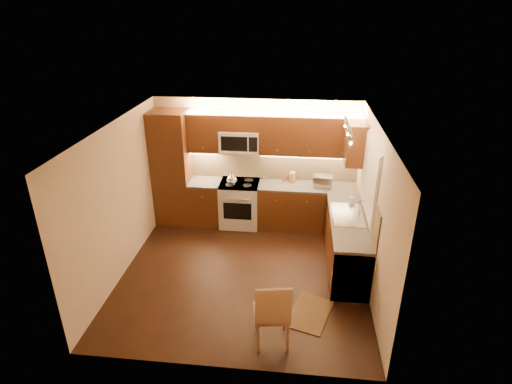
# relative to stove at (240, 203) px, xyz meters

# --- Properties ---
(floor) EXTENTS (4.00, 4.00, 0.01)m
(floor) POSITION_rel_stove_xyz_m (0.30, -1.68, -0.46)
(floor) COLOR black
(floor) RESTS_ON ground
(ceiling) EXTENTS (4.00, 4.00, 0.01)m
(ceiling) POSITION_rel_stove_xyz_m (0.30, -1.68, 2.04)
(ceiling) COLOR beige
(ceiling) RESTS_ON ground
(wall_back) EXTENTS (4.00, 0.01, 2.50)m
(wall_back) POSITION_rel_stove_xyz_m (0.30, 0.32, 0.79)
(wall_back) COLOR beige
(wall_back) RESTS_ON ground
(wall_front) EXTENTS (4.00, 0.01, 2.50)m
(wall_front) POSITION_rel_stove_xyz_m (0.30, -3.67, 0.79)
(wall_front) COLOR beige
(wall_front) RESTS_ON ground
(wall_left) EXTENTS (0.01, 4.00, 2.50)m
(wall_left) POSITION_rel_stove_xyz_m (-1.70, -1.68, 0.79)
(wall_left) COLOR beige
(wall_left) RESTS_ON ground
(wall_right) EXTENTS (0.01, 4.00, 2.50)m
(wall_right) POSITION_rel_stove_xyz_m (2.30, -1.68, 0.79)
(wall_right) COLOR beige
(wall_right) RESTS_ON ground
(pantry) EXTENTS (0.70, 0.60, 2.30)m
(pantry) POSITION_rel_stove_xyz_m (-1.35, 0.02, 0.69)
(pantry) COLOR #4C2110
(pantry) RESTS_ON floor
(base_cab_back_left) EXTENTS (0.62, 0.60, 0.86)m
(base_cab_back_left) POSITION_rel_stove_xyz_m (-0.69, 0.02, -0.03)
(base_cab_back_left) COLOR #4C2110
(base_cab_back_left) RESTS_ON floor
(counter_back_left) EXTENTS (0.62, 0.60, 0.04)m
(counter_back_left) POSITION_rel_stove_xyz_m (-0.69, 0.02, 0.42)
(counter_back_left) COLOR #373532
(counter_back_left) RESTS_ON base_cab_back_left
(base_cab_back_right) EXTENTS (1.92, 0.60, 0.86)m
(base_cab_back_right) POSITION_rel_stove_xyz_m (1.34, 0.02, -0.03)
(base_cab_back_right) COLOR #4C2110
(base_cab_back_right) RESTS_ON floor
(counter_back_right) EXTENTS (1.92, 0.60, 0.04)m
(counter_back_right) POSITION_rel_stove_xyz_m (1.34, 0.02, 0.42)
(counter_back_right) COLOR #373532
(counter_back_right) RESTS_ON base_cab_back_right
(base_cab_right) EXTENTS (0.60, 2.00, 0.86)m
(base_cab_right) POSITION_rel_stove_xyz_m (2.00, -1.28, -0.03)
(base_cab_right) COLOR #4C2110
(base_cab_right) RESTS_ON floor
(counter_right) EXTENTS (0.60, 2.00, 0.04)m
(counter_right) POSITION_rel_stove_xyz_m (2.00, -1.28, 0.42)
(counter_right) COLOR #373532
(counter_right) RESTS_ON base_cab_right
(dishwasher) EXTENTS (0.58, 0.60, 0.84)m
(dishwasher) POSITION_rel_stove_xyz_m (2.00, -1.98, -0.03)
(dishwasher) COLOR silver
(dishwasher) RESTS_ON floor
(backsplash_back) EXTENTS (3.30, 0.02, 0.60)m
(backsplash_back) POSITION_rel_stove_xyz_m (0.65, 0.31, 0.74)
(backsplash_back) COLOR tan
(backsplash_back) RESTS_ON wall_back
(backsplash_right) EXTENTS (0.02, 2.00, 0.60)m
(backsplash_right) POSITION_rel_stove_xyz_m (2.29, -1.28, 0.74)
(backsplash_right) COLOR tan
(backsplash_right) RESTS_ON wall_right
(upper_cab_back_left) EXTENTS (0.62, 0.35, 0.75)m
(upper_cab_back_left) POSITION_rel_stove_xyz_m (-0.69, 0.15, 1.42)
(upper_cab_back_left) COLOR #4C2110
(upper_cab_back_left) RESTS_ON wall_back
(upper_cab_back_right) EXTENTS (1.92, 0.35, 0.75)m
(upper_cab_back_right) POSITION_rel_stove_xyz_m (1.34, 0.15, 1.42)
(upper_cab_back_right) COLOR #4C2110
(upper_cab_back_right) RESTS_ON wall_back
(upper_cab_bridge) EXTENTS (0.76, 0.35, 0.31)m
(upper_cab_bridge) POSITION_rel_stove_xyz_m (0.00, 0.15, 1.63)
(upper_cab_bridge) COLOR #4C2110
(upper_cab_bridge) RESTS_ON wall_back
(upper_cab_right_corner) EXTENTS (0.35, 0.50, 0.75)m
(upper_cab_right_corner) POSITION_rel_stove_xyz_m (2.12, -0.28, 1.42)
(upper_cab_right_corner) COLOR #4C2110
(upper_cab_right_corner) RESTS_ON wall_right
(stove) EXTENTS (0.76, 0.65, 0.92)m
(stove) POSITION_rel_stove_xyz_m (0.00, 0.00, 0.00)
(stove) COLOR silver
(stove) RESTS_ON floor
(microwave) EXTENTS (0.76, 0.38, 0.44)m
(microwave) POSITION_rel_stove_xyz_m (0.00, 0.14, 1.26)
(microwave) COLOR silver
(microwave) RESTS_ON wall_back
(window_frame) EXTENTS (0.03, 1.44, 1.24)m
(window_frame) POSITION_rel_stove_xyz_m (2.29, -1.12, 1.14)
(window_frame) COLOR silver
(window_frame) RESTS_ON wall_right
(window_blinds) EXTENTS (0.02, 1.36, 1.16)m
(window_blinds) POSITION_rel_stove_xyz_m (2.27, -1.12, 1.14)
(window_blinds) COLOR silver
(window_blinds) RESTS_ON wall_right
(sink) EXTENTS (0.52, 0.86, 0.15)m
(sink) POSITION_rel_stove_xyz_m (2.00, -1.12, 0.52)
(sink) COLOR silver
(sink) RESTS_ON counter_right
(faucet) EXTENTS (0.20, 0.04, 0.30)m
(faucet) POSITION_rel_stove_xyz_m (2.18, -1.12, 0.59)
(faucet) COLOR silver
(faucet) RESTS_ON counter_right
(track_light_bar) EXTENTS (0.04, 1.20, 0.03)m
(track_light_bar) POSITION_rel_stove_xyz_m (1.85, -1.27, 2.00)
(track_light_bar) COLOR silver
(track_light_bar) RESTS_ON ceiling
(kettle) EXTENTS (0.22, 0.22, 0.23)m
(kettle) POSITION_rel_stove_xyz_m (-0.14, -0.06, 0.57)
(kettle) COLOR silver
(kettle) RESTS_ON stove
(toaster_oven) EXTENTS (0.39, 0.31, 0.22)m
(toaster_oven) POSITION_rel_stove_xyz_m (1.62, 0.04, 0.55)
(toaster_oven) COLOR silver
(toaster_oven) RESTS_ON counter_back_right
(knife_block) EXTENTS (0.12, 0.16, 0.20)m
(knife_block) POSITION_rel_stove_xyz_m (1.03, 0.20, 0.54)
(knife_block) COLOR #A36C4A
(knife_block) RESTS_ON counter_back_right
(spice_jar_a) EXTENTS (0.06, 0.06, 0.09)m
(spice_jar_a) POSITION_rel_stove_xyz_m (0.52, 0.24, 0.48)
(spice_jar_a) COLOR silver
(spice_jar_a) RESTS_ON counter_back_right
(spice_jar_b) EXTENTS (0.06, 0.06, 0.09)m
(spice_jar_b) POSITION_rel_stove_xyz_m (0.85, 0.18, 0.48)
(spice_jar_b) COLOR brown
(spice_jar_b) RESTS_ON counter_back_right
(spice_jar_c) EXTENTS (0.04, 0.04, 0.09)m
(spice_jar_c) POSITION_rel_stove_xyz_m (0.47, 0.26, 0.48)
(spice_jar_c) COLOR silver
(spice_jar_c) RESTS_ON counter_back_right
(spice_jar_d) EXTENTS (0.06, 0.06, 0.10)m
(spice_jar_d) POSITION_rel_stove_xyz_m (0.92, 0.26, 0.49)
(spice_jar_d) COLOR #98542D
(spice_jar_d) RESTS_ON counter_back_right
(soap_bottle) EXTENTS (0.09, 0.10, 0.19)m
(soap_bottle) POSITION_rel_stove_xyz_m (2.10, -0.65, 0.53)
(soap_bottle) COLOR silver
(soap_bottle) RESTS_ON counter_right
(rug) EXTENTS (0.75, 0.93, 0.01)m
(rug) POSITION_rel_stove_xyz_m (1.40, -2.58, -0.45)
(rug) COLOR black
(rug) RESTS_ON floor
(dining_chair) EXTENTS (0.52, 0.52, 1.02)m
(dining_chair) POSITION_rel_stove_xyz_m (0.87, -3.17, 0.05)
(dining_chair) COLOR #A36C4A
(dining_chair) RESTS_ON floor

